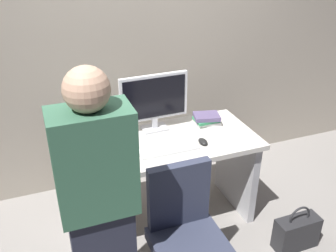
{
  "coord_description": "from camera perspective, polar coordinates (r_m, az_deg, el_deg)",
  "views": [
    {
      "loc": [
        -0.86,
        -2.3,
        2.16
      ],
      "look_at": [
        0.0,
        -0.05,
        0.91
      ],
      "focal_mm": 40.24,
      "sensor_mm": 36.0,
      "label": 1
    }
  ],
  "objects": [
    {
      "name": "handbag",
      "position": [
        3.11,
        18.87,
        -14.98
      ],
      "size": [
        0.34,
        0.14,
        0.38
      ],
      "color": "#262628",
      "rests_on": "ground"
    },
    {
      "name": "ground_plane",
      "position": [
        3.27,
        -0.32,
        -13.83
      ],
      "size": [
        9.0,
        9.0,
        0.0
      ],
      "primitive_type": "plane",
      "color": "gray"
    },
    {
      "name": "mouse",
      "position": [
        2.8,
        5.3,
        -2.36
      ],
      "size": [
        0.06,
        0.1,
        0.03
      ],
      "primitive_type": "ellipsoid",
      "color": "black",
      "rests_on": "desk"
    },
    {
      "name": "desk",
      "position": [
        2.96,
        -0.35,
        -6.25
      ],
      "size": [
        1.4,
        0.67,
        0.76
      ],
      "color": "beige",
      "rests_on": "ground"
    },
    {
      "name": "cup_near_keyboard",
      "position": [
        2.57,
        -9.21,
        -4.8
      ],
      "size": [
        0.07,
        0.07,
        0.1
      ],
      "primitive_type": "cylinder",
      "color": "#3372B2",
      "rests_on": "desk"
    },
    {
      "name": "person_at_desk",
      "position": [
        2.08,
        -10.35,
        -12.4
      ],
      "size": [
        0.4,
        0.24,
        1.64
      ],
      "color": "#262838",
      "rests_on": "ground"
    },
    {
      "name": "monitor",
      "position": [
        2.88,
        -2.11,
        4.02
      ],
      "size": [
        0.54,
        0.14,
        0.46
      ],
      "color": "silver",
      "rests_on": "desk"
    },
    {
      "name": "wall_back",
      "position": [
        3.29,
        -5.49,
        15.77
      ],
      "size": [
        6.4,
        0.1,
        3.0
      ],
      "primitive_type": "cube",
      "color": "#9E9384",
      "rests_on": "ground"
    },
    {
      "name": "cup_by_monitor",
      "position": [
        2.86,
        -9.0,
        -1.35
      ],
      "size": [
        0.07,
        0.07,
        0.09
      ],
      "primitive_type": "cylinder",
      "color": "#3372B2",
      "rests_on": "desk"
    },
    {
      "name": "keyboard",
      "position": [
        2.7,
        0.14,
        -3.6
      ],
      "size": [
        0.43,
        0.13,
        0.02
      ],
      "primitive_type": "cube",
      "rotation": [
        0.0,
        0.0,
        -0.01
      ],
      "color": "white",
      "rests_on": "desk"
    },
    {
      "name": "office_chair",
      "position": [
        2.45,
        2.79,
        -17.52
      ],
      "size": [
        0.52,
        0.52,
        0.94
      ],
      "color": "black",
      "rests_on": "ground"
    },
    {
      "name": "book_stack",
      "position": [
        3.08,
        5.86,
        1.06
      ],
      "size": [
        0.24,
        0.2,
        0.08
      ],
      "color": "white",
      "rests_on": "desk"
    }
  ]
}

